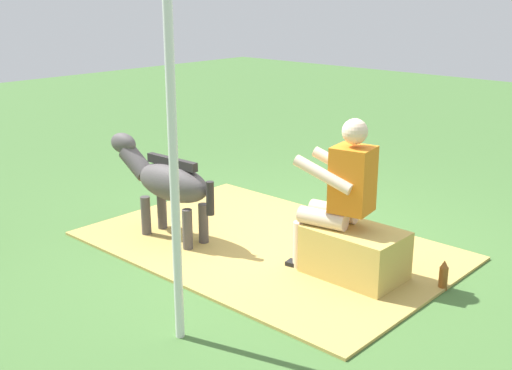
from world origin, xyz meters
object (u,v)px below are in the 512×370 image
object	(u,v)px
hay_bale	(355,254)
person_seated	(339,191)
pony_standing	(166,181)
soda_bottle	(443,275)
tent_pole_left	(174,166)

from	to	relation	value
hay_bale	person_seated	distance (m)	0.52
person_seated	pony_standing	size ratio (longest dim) A/B	0.96
person_seated	pony_standing	xyz separation A→B (m)	(1.61, 0.43, -0.15)
pony_standing	soda_bottle	bearing A→B (deg)	-162.91
hay_bale	tent_pole_left	xyz separation A→B (m)	(0.34, 1.55, 0.98)
pony_standing	soda_bottle	world-z (taller)	pony_standing
soda_bottle	person_seated	bearing A→B (deg)	21.34
person_seated	tent_pole_left	xyz separation A→B (m)	(0.18, 1.53, 0.48)
hay_bale	pony_standing	bearing A→B (deg)	14.25
pony_standing	tent_pole_left	bearing A→B (deg)	142.48
hay_bale	soda_bottle	xyz separation A→B (m)	(-0.63, -0.29, -0.09)
person_seated	tent_pole_left	distance (m)	1.62
soda_bottle	tent_pole_left	distance (m)	2.34
pony_standing	tent_pole_left	xyz separation A→B (m)	(-1.44, 1.10, 0.63)
hay_bale	pony_standing	distance (m)	1.86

